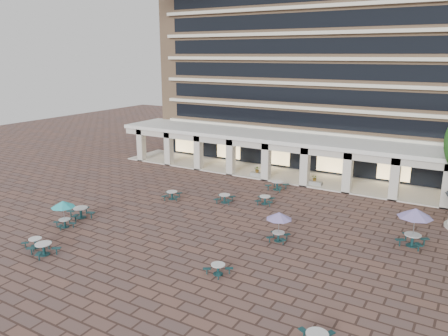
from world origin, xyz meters
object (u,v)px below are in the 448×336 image
(planter_right, at_px, (315,182))
(planter_left, at_px, (257,173))
(picnic_table_1, at_px, (44,248))
(picnic_table_0, at_px, (35,242))
(picnic_table_2, at_px, (218,268))

(planter_right, bearing_deg, planter_left, -180.00)
(planter_left, bearing_deg, picnic_table_1, -98.87)
(picnic_table_0, relative_size, picnic_table_2, 0.94)
(picnic_table_0, xyz_separation_m, planter_right, (11.55, 23.45, 0.03))
(picnic_table_2, bearing_deg, planter_left, 122.44)
(planter_left, height_order, planter_right, planter_left)
(picnic_table_0, bearing_deg, planter_right, 69.21)
(picnic_table_1, height_order, planter_left, planter_left)
(planter_right, bearing_deg, picnic_table_2, -86.90)
(picnic_table_1, relative_size, planter_left, 1.37)
(picnic_table_2, height_order, planter_right, planter_right)
(picnic_table_1, height_order, picnic_table_2, picnic_table_1)
(picnic_table_1, bearing_deg, planter_right, 80.94)
(picnic_table_2, height_order, planter_left, planter_left)
(picnic_table_1, distance_m, picnic_table_2, 11.76)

